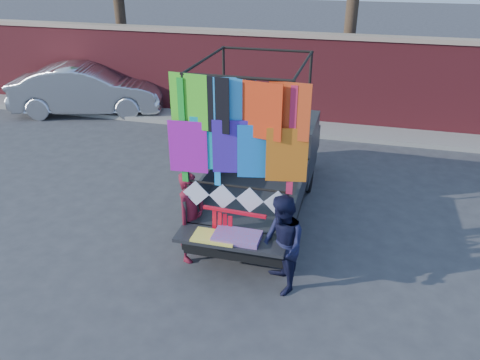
% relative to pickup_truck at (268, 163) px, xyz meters
% --- Properties ---
extents(ground, '(90.00, 90.00, 0.00)m').
position_rel_pickup_truck_xyz_m(ground, '(0.13, -1.95, -0.81)').
color(ground, '#38383A').
rests_on(ground, ground).
extents(brick_wall, '(30.00, 0.45, 2.61)m').
position_rel_pickup_truck_xyz_m(brick_wall, '(0.13, 5.05, 0.52)').
color(brick_wall, maroon).
rests_on(brick_wall, ground).
extents(curb, '(30.00, 1.20, 0.12)m').
position_rel_pickup_truck_xyz_m(curb, '(0.13, 4.35, -0.75)').
color(curb, gray).
rests_on(curb, ground).
extents(pickup_truck, '(2.01, 5.05, 3.18)m').
position_rel_pickup_truck_xyz_m(pickup_truck, '(0.00, 0.00, 0.00)').
color(pickup_truck, black).
rests_on(pickup_truck, ground).
extents(sedan, '(4.88, 2.84, 1.52)m').
position_rel_pickup_truck_xyz_m(sedan, '(-6.63, 4.17, -0.05)').
color(sedan, '#B8BBBF').
rests_on(sedan, ground).
extents(woman, '(0.54, 0.67, 1.58)m').
position_rel_pickup_truck_xyz_m(woman, '(-0.79, -2.38, -0.01)').
color(woman, maroon).
rests_on(woman, ground).
extents(man, '(0.88, 0.95, 1.57)m').
position_rel_pickup_truck_xyz_m(man, '(0.78, -2.79, -0.02)').
color(man, '#141632').
rests_on(man, ground).
extents(streamer_bundle, '(1.01, 0.11, 0.69)m').
position_rel_pickup_truck_xyz_m(streamer_bundle, '(-0.11, -2.60, 0.11)').
color(streamer_bundle, red).
rests_on(streamer_bundle, ground).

